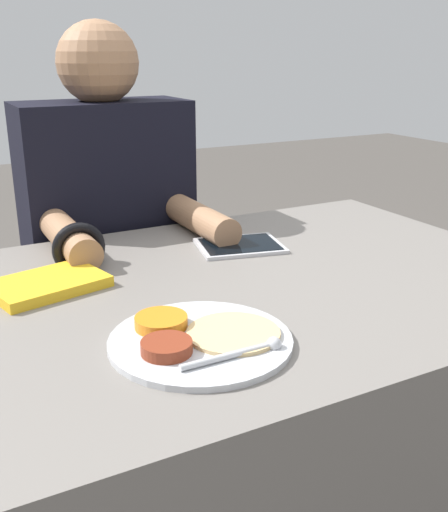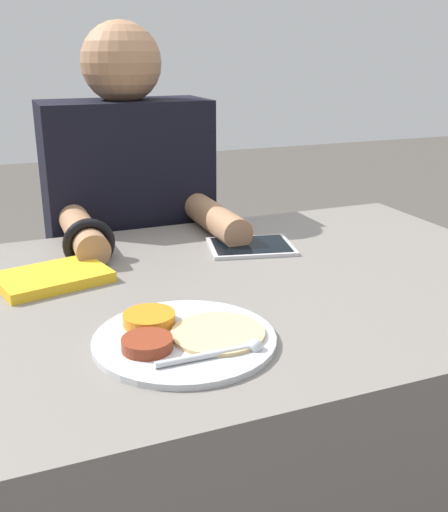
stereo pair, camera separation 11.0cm
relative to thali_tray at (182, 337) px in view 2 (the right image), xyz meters
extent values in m
cube|color=slate|center=(0.16, 0.20, -0.40)|extent=(1.28, 0.84, 0.78)
cylinder|color=#B7BABF|center=(0.00, 0.00, 0.00)|extent=(0.28, 0.28, 0.01)
cylinder|color=orange|center=(-0.03, 0.06, 0.01)|extent=(0.08, 0.08, 0.02)
cylinder|color=maroon|center=(-0.06, -0.02, 0.01)|extent=(0.07, 0.07, 0.02)
cylinder|color=tan|center=(0.05, -0.02, 0.00)|extent=(0.14, 0.14, 0.01)
cylinder|color=#B7BABF|center=(0.01, -0.08, 0.01)|extent=(0.15, 0.01, 0.01)
sphere|color=#B7BABF|center=(0.08, -0.08, 0.01)|extent=(0.02, 0.02, 0.02)
cube|color=silver|center=(-0.15, 0.33, 0.00)|extent=(0.22, 0.18, 0.01)
cube|color=gold|center=(-0.15, 0.33, 0.00)|extent=(0.23, 0.18, 0.02)
cube|color=#B7B7BC|center=(0.28, 0.37, 0.00)|extent=(0.21, 0.18, 0.01)
cube|color=black|center=(0.28, 0.37, 0.00)|extent=(0.19, 0.16, 0.00)
cube|color=black|center=(0.10, 0.74, -0.57)|extent=(0.38, 0.22, 0.44)
cube|color=black|center=(0.10, 0.74, -0.03)|extent=(0.42, 0.20, 0.64)
sphere|color=#936B4C|center=(0.10, 0.74, 0.38)|extent=(0.20, 0.20, 0.20)
cylinder|color=#936B4C|center=(-0.06, 0.52, 0.03)|extent=(0.07, 0.29, 0.07)
cylinder|color=#936B4C|center=(0.25, 0.52, 0.03)|extent=(0.07, 0.29, 0.07)
torus|color=black|center=(-0.06, 0.43, 0.03)|extent=(0.11, 0.02, 0.11)
camera|label=1|loc=(-0.34, -0.73, 0.41)|focal=42.00mm
camera|label=2|loc=(-0.24, -0.78, 0.41)|focal=42.00mm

